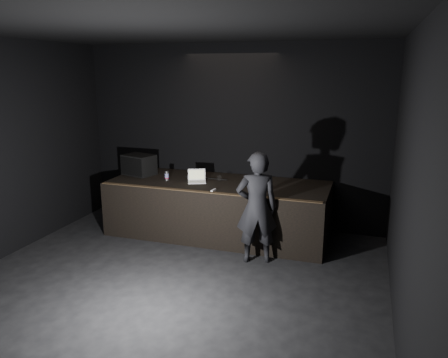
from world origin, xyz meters
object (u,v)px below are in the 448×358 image
at_px(laptop, 197,179).
at_px(beer_can, 167,176).
at_px(stage_riser, 218,208).
at_px(stage_monitor, 139,165).
at_px(person, 257,208).

distance_m(laptop, beer_can, 0.57).
height_order(stage_riser, stage_monitor, stage_monitor).
height_order(beer_can, person, person).
bearing_deg(stage_monitor, person, -5.79).
relative_size(stage_riser, stage_monitor, 5.89).
distance_m(stage_riser, stage_monitor, 1.81).
bearing_deg(stage_monitor, laptop, 7.98).
xyz_separation_m(laptop, beer_can, (-0.56, -0.09, 0.03)).
bearing_deg(laptop, person, -55.70).
xyz_separation_m(stage_riser, beer_can, (-0.95, -0.17, 0.59)).
distance_m(stage_monitor, person, 2.85).
height_order(stage_monitor, beer_can, stage_monitor).
height_order(stage_monitor, laptop, stage_monitor).
relative_size(stage_riser, laptop, 9.83).
bearing_deg(stage_riser, laptop, -167.40).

